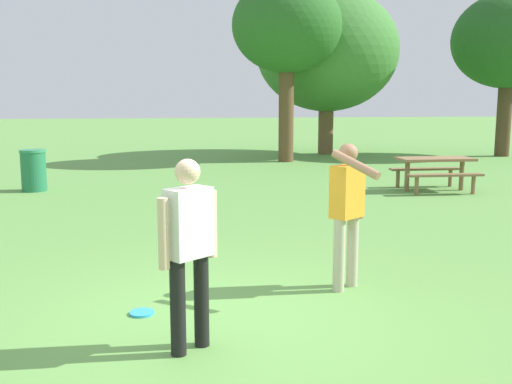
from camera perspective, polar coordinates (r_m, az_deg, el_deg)
The scene contains 9 objects.
ground_plane at distance 5.88m, azimuth -4.08°, elevation -12.20°, with size 120.00×120.00×0.00m, color #609947.
person_thrower at distance 4.96m, azimuth -6.48°, elevation -4.85°, with size 0.50×0.41×1.64m.
person_catcher at distance 6.63m, azimuth 8.84°, elevation -1.22°, with size 0.50×0.83×1.64m.
frisbee at distance 6.13m, azimuth -10.91°, elevation -11.34°, with size 0.24×0.24×0.03m, color #2D9EDB.
picnic_table_near at distance 14.32m, azimuth 16.83°, elevation 2.35°, with size 1.74×1.46×0.77m.
trash_can_beside_table at distance 14.62m, azimuth -20.60°, elevation 1.97°, with size 0.59×0.59×0.96m.
tree_tall_left at distance 20.23m, azimuth 2.98°, elevation 15.53°, with size 3.62×3.62×6.03m.
tree_broad_center at distance 23.09m, azimuth 6.86°, elevation 13.32°, with size 5.36×5.36×6.19m.
tree_far_right at distance 23.87m, azimuth 23.14°, elevation 13.18°, with size 4.04×4.04×5.92m.
Camera 1 is at (-0.42, -5.47, 2.13)m, focal length 41.60 mm.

